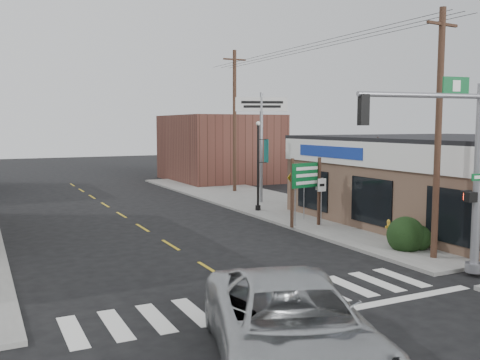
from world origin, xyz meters
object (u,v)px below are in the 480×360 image
lamp_post (259,159)px  utility_pole_far (235,120)px  traffic_signal_pole (463,159)px  bare_tree (395,145)px  fire_hydrant (390,227)px  utility_pole_near (438,132)px  suv (291,326)px  dance_center_sign (261,120)px  guide_sign (306,183)px

lamp_post → utility_pole_far: utility_pole_far is taller
traffic_signal_pole → lamp_post: size_ratio=1.26×
traffic_signal_pole → bare_tree: 7.11m
traffic_signal_pole → fire_hydrant: size_ratio=7.95×
utility_pole_near → utility_pole_far: size_ratio=0.88×
suv → dance_center_sign: (10.05, 19.66, 4.21)m
dance_center_sign → fire_hydrant: bearing=-67.4°
bare_tree → utility_pole_far: utility_pole_far is taller
fire_hydrant → dance_center_sign: size_ratio=0.12×
dance_center_sign → utility_pole_far: utility_pole_far is taller
lamp_post → utility_pole_far: bearing=48.4°
lamp_post → utility_pole_far: size_ratio=0.50×
lamp_post → guide_sign: bearing=-117.9°
utility_pole_far → bare_tree: bearing=-89.8°
guide_sign → dance_center_sign: 8.51m
guide_sign → lamp_post: size_ratio=0.65×
utility_pole_far → dance_center_sign: bearing=-99.6°
suv → fire_hydrant: 13.03m
fire_hydrant → utility_pole_far: bearing=86.6°
fire_hydrant → lamp_post: lamp_post is taller
suv → utility_pole_far: size_ratio=0.66×
traffic_signal_pole → fire_hydrant: traffic_signal_pole is taller
lamp_post → traffic_signal_pole: bearing=-116.7°
utility_pole_far → utility_pole_near: bearing=-95.8°
traffic_signal_pole → guide_sign: 9.02m
suv → bare_tree: size_ratio=1.34×
lamp_post → dance_center_sign: bearing=34.7°
guide_sign → utility_pole_near: (0.82, -6.91, 2.39)m
lamp_post → utility_pole_far: (2.53, 8.30, 2.20)m
suv → fire_hydrant: bearing=58.3°
dance_center_sign → bare_tree: dance_center_sign is taller
bare_tree → utility_pole_far: size_ratio=0.49×
suv → utility_pole_near: 10.91m
traffic_signal_pole → lamp_post: traffic_signal_pole is taller
guide_sign → utility_pole_far: size_ratio=0.32×
guide_sign → fire_hydrant: bearing=-74.2°
suv → utility_pole_near: (8.99, 4.99, 3.65)m
utility_pole_far → traffic_signal_pole: bearing=-97.9°
bare_tree → lamp_post: bearing=109.2°
suv → traffic_signal_pole: (7.97, 3.03, 2.86)m
bare_tree → suv: bearing=-139.7°
utility_pole_far → lamp_post: bearing=-107.1°
traffic_signal_pole → dance_center_sign: size_ratio=0.93×
lamp_post → suv: bearing=-141.1°
guide_sign → utility_pole_near: utility_pole_near is taller
suv → lamp_post: (8.46, 16.98, 2.06)m
guide_sign → lamp_post: bearing=75.4°
fire_hydrant → bare_tree: bare_tree is taller
guide_sign → utility_pole_far: (2.82, 13.38, 3.00)m
fire_hydrant → bare_tree: bearing=43.7°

